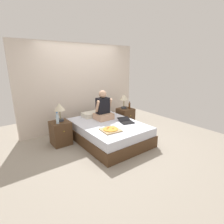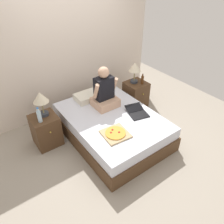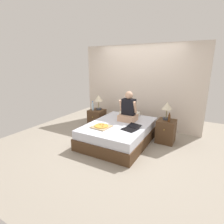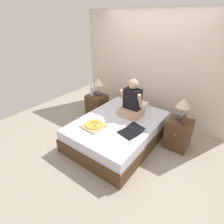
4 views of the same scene
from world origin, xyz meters
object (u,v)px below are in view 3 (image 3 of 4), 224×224
(lamp_on_right_nightstand, at_px, (167,107))
(water_bottle, at_px, (93,107))
(laptop, at_px, (131,128))
(pizza_box, at_px, (101,126))
(nightstand_left, at_px, (97,119))
(beer_bottle, at_px, (169,118))
(lamp_on_left_nightstand, at_px, (99,99))
(nightstand_right, at_px, (166,131))
(person_seated, at_px, (128,110))
(bed, at_px, (119,132))

(lamp_on_right_nightstand, bearing_deg, water_bottle, -176.28)
(laptop, relative_size, pizza_box, 1.10)
(nightstand_left, distance_m, beer_bottle, 2.21)
(lamp_on_left_nightstand, distance_m, nightstand_right, 2.15)
(nightstand_right, bearing_deg, lamp_on_left_nightstand, 178.61)
(nightstand_left, bearing_deg, laptop, -27.79)
(nightstand_right, height_order, person_seated, person_seated)
(nightstand_left, bearing_deg, bed, -27.11)
(nightstand_right, height_order, beer_bottle, beer_bottle)
(water_bottle, xyz_separation_m, person_seated, (1.22, -0.10, 0.08))
(water_bottle, height_order, person_seated, person_seated)
(laptop, height_order, pizza_box, laptop)
(pizza_box, bearing_deg, water_bottle, 134.21)
(water_bottle, bearing_deg, nightstand_right, 2.36)
(bed, height_order, beer_bottle, beer_bottle)
(bed, distance_m, nightstand_right, 1.18)
(nightstand_left, xyz_separation_m, nightstand_right, (2.10, 0.00, 0.00))
(nightstand_left, height_order, pizza_box, nightstand_left)
(lamp_on_left_nightstand, relative_size, water_bottle, 1.63)
(bed, relative_size, person_seated, 2.59)
(lamp_on_left_nightstand, bearing_deg, person_seated, -12.54)
(water_bottle, height_order, beer_bottle, water_bottle)
(nightstand_right, distance_m, lamp_on_right_nightstand, 0.62)
(water_bottle, xyz_separation_m, laptop, (1.54, -0.68, -0.19))
(water_bottle, relative_size, nightstand_right, 0.47)
(nightstand_left, height_order, lamp_on_left_nightstand, lamp_on_left_nightstand)
(bed, xyz_separation_m, nightstand_left, (-1.05, 0.54, 0.05))
(lamp_on_left_nightstand, bearing_deg, pizza_box, -54.00)
(person_seated, distance_m, laptop, 0.71)
(lamp_on_right_nightstand, distance_m, laptop, 1.10)
(nightstand_left, height_order, water_bottle, water_bottle)
(lamp_on_left_nightstand, relative_size, laptop, 0.94)
(pizza_box, bearing_deg, person_seated, 66.83)
(nightstand_left, xyz_separation_m, beer_bottle, (2.17, -0.10, 0.39))
(water_bottle, height_order, lamp_on_right_nightstand, lamp_on_right_nightstand)
(bed, bearing_deg, person_seated, 76.17)
(lamp_on_left_nightstand, bearing_deg, bed, -30.18)
(bed, distance_m, water_bottle, 1.30)
(laptop, bearing_deg, nightstand_left, 152.21)
(nightstand_left, height_order, nightstand_right, same)
(bed, bearing_deg, pizza_box, -119.54)
(person_seated, bearing_deg, beer_bottle, 5.18)
(nightstand_left, relative_size, nightstand_right, 1.00)
(person_seated, height_order, pizza_box, person_seated)
(nightstand_left, xyz_separation_m, person_seated, (1.14, -0.19, 0.48))
(person_seated, distance_m, pizza_box, 0.91)
(lamp_on_left_nightstand, distance_m, beer_bottle, 2.15)
(nightstand_left, distance_m, lamp_on_right_nightstand, 2.16)
(bed, xyz_separation_m, lamp_on_left_nightstand, (-1.01, 0.59, 0.67))
(bed, relative_size, lamp_on_left_nightstand, 4.49)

